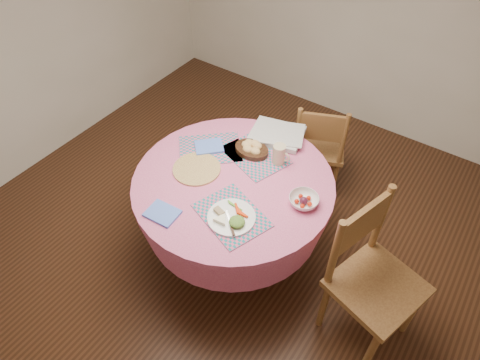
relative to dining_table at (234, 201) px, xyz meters
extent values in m
plane|color=#331C0F|center=(0.00, 0.00, -0.56)|extent=(4.00, 4.00, 0.00)
cylinder|color=#D8658D|center=(0.00, 0.00, 0.17)|extent=(1.24, 1.24, 0.04)
cone|color=#D8658D|center=(0.00, 0.00, 0.00)|extent=(1.24, 1.24, 0.30)
cylinder|color=black|center=(0.00, 0.00, -0.34)|extent=(0.14, 0.14, 0.44)
cylinder|color=black|center=(0.00, 0.00, -0.53)|extent=(0.56, 0.56, 0.06)
cube|color=brown|center=(0.99, -0.01, -0.08)|extent=(0.56, 0.57, 0.04)
cylinder|color=brown|center=(1.11, -0.24, -0.32)|extent=(0.05, 0.05, 0.48)
cylinder|color=brown|center=(1.22, 0.12, -0.32)|extent=(0.05, 0.05, 0.48)
cylinder|color=brown|center=(0.77, -0.14, -0.32)|extent=(0.05, 0.05, 0.48)
cylinder|color=brown|center=(0.87, 0.22, -0.32)|extent=(0.05, 0.05, 0.48)
cylinder|color=brown|center=(0.75, -0.14, 0.19)|extent=(0.05, 0.05, 0.53)
cylinder|color=brown|center=(0.85, 0.23, 0.19)|extent=(0.05, 0.05, 0.53)
cube|color=brown|center=(0.80, 0.05, 0.29)|extent=(0.14, 0.37, 0.25)
cube|color=brown|center=(0.13, 0.95, -0.15)|extent=(0.52, 0.51, 0.04)
cylinder|color=brown|center=(0.22, 1.16, -0.35)|extent=(0.05, 0.05, 0.41)
cylinder|color=brown|center=(-0.08, 1.03, -0.35)|extent=(0.05, 0.05, 0.41)
cylinder|color=brown|center=(0.34, 0.88, -0.35)|extent=(0.05, 0.05, 0.41)
cylinder|color=brown|center=(0.04, 0.75, -0.35)|extent=(0.05, 0.05, 0.41)
cylinder|color=brown|center=(0.35, 0.86, 0.08)|extent=(0.05, 0.05, 0.45)
cylinder|color=brown|center=(0.05, 0.73, 0.08)|extent=(0.05, 0.05, 0.45)
cube|color=brown|center=(0.20, 0.80, 0.17)|extent=(0.31, 0.16, 0.22)
cube|color=#15717A|center=(0.15, -0.23, 0.20)|extent=(0.48, 0.42, 0.01)
cube|color=#15717A|center=(-0.29, 0.14, 0.20)|extent=(0.50, 0.49, 0.01)
cube|color=#15717A|center=(-0.01, 0.26, 0.20)|extent=(0.48, 0.41, 0.01)
cylinder|color=#966841|center=(-0.24, -0.05, 0.20)|extent=(0.30, 0.30, 0.01)
cube|color=#5579DB|center=(-0.17, -0.45, 0.20)|extent=(0.19, 0.15, 0.01)
cube|color=#5579DB|center=(-0.30, 0.15, 0.21)|extent=(0.23, 0.23, 0.01)
cylinder|color=white|center=(0.17, -0.25, 0.21)|extent=(0.27, 0.27, 0.01)
ellipsoid|color=#335C1F|center=(0.23, -0.26, 0.23)|extent=(0.11, 0.11, 0.04)
cylinder|color=#FDF7CA|center=(0.16, -0.32, 0.23)|extent=(0.10, 0.10, 0.02)
cube|color=#7D6548|center=(0.10, -0.29, 0.23)|extent=(0.07, 0.05, 0.02)
cube|color=silver|center=(0.19, -0.28, 0.22)|extent=(0.12, 0.11, 0.00)
cylinder|color=black|center=(-0.05, 0.27, 0.22)|extent=(0.23, 0.23, 0.03)
ellipsoid|color=tan|center=(-0.09, 0.27, 0.25)|extent=(0.07, 0.06, 0.05)
ellipsoid|color=tan|center=(-0.03, 0.30, 0.25)|extent=(0.07, 0.06, 0.05)
ellipsoid|color=tan|center=(-0.01, 0.25, 0.25)|extent=(0.07, 0.06, 0.05)
ellipsoid|color=tan|center=(-0.06, 0.24, 0.25)|extent=(0.07, 0.06, 0.05)
ellipsoid|color=tan|center=(-0.05, 0.31, 0.25)|extent=(0.07, 0.06, 0.05)
ellipsoid|color=tan|center=(-0.08, 0.30, 0.25)|extent=(0.07, 0.06, 0.05)
cylinder|color=#C4AF87|center=(0.15, 0.29, 0.27)|extent=(0.08, 0.08, 0.13)
torus|color=#C4AF87|center=(0.19, 0.29, 0.27)|extent=(0.07, 0.01, 0.07)
imported|color=white|center=(0.44, 0.07, 0.22)|extent=(0.20, 0.20, 0.05)
sphere|color=red|center=(0.48, 0.07, 0.22)|extent=(0.03, 0.03, 0.03)
sphere|color=red|center=(0.46, 0.11, 0.22)|extent=(0.03, 0.03, 0.03)
sphere|color=red|center=(0.41, 0.10, 0.22)|extent=(0.03, 0.03, 0.03)
sphere|color=red|center=(0.41, 0.05, 0.22)|extent=(0.03, 0.03, 0.03)
sphere|color=red|center=(0.46, 0.04, 0.22)|extent=(0.03, 0.03, 0.03)
sphere|color=#431326|center=(0.44, 0.07, 0.22)|extent=(0.05, 0.05, 0.05)
cube|color=silver|center=(0.01, 0.50, 0.22)|extent=(0.39, 0.34, 0.03)
cube|color=silver|center=(0.03, 0.50, 0.24)|extent=(0.39, 0.35, 0.01)
camera|label=1|loc=(1.07, -1.48, 2.05)|focal=32.00mm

